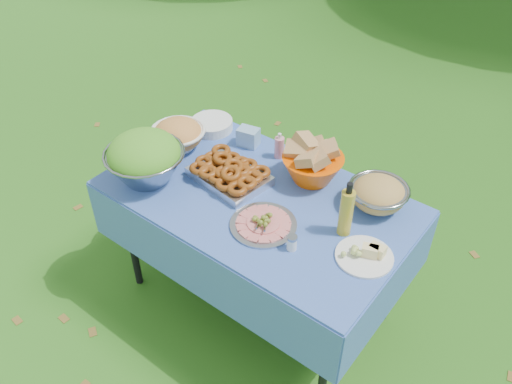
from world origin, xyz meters
TOP-DOWN VIEW (x-y plane):
  - ground at (0.00, 0.00)m, footprint 80.00×80.00m
  - picnic_table at (0.00, 0.00)m, footprint 1.46×0.86m
  - salad_bowl at (-0.51, -0.23)m, footprint 0.44×0.44m
  - pasta_bowl_white at (-0.58, 0.07)m, footprint 0.37×0.37m
  - plate_stack at (-0.55, 0.30)m, footprint 0.30×0.30m
  - wipes_box at (-0.30, 0.31)m, footprint 0.12×0.10m
  - sanitizer_bottle at (-0.10, 0.32)m, footprint 0.05×0.05m
  - bread_bowl at (0.13, 0.27)m, footprint 0.39×0.39m
  - pasta_bowl_steel at (0.48, 0.28)m, footprint 0.31×0.31m
  - fried_tray at (-0.19, 0.01)m, footprint 0.40×0.31m
  - charcuterie_platter at (0.15, -0.15)m, footprint 0.35×0.35m
  - oil_bottle at (0.45, 0.04)m, footprint 0.07×0.07m
  - cheese_plate at (0.60, -0.04)m, footprint 0.30×0.30m
  - shaker at (0.33, -0.19)m, footprint 0.06×0.06m

SIDE VIEW (x-z plane):
  - ground at x=0.00m, z-range 0.00..0.00m
  - picnic_table at x=0.00m, z-range 0.00..0.76m
  - plate_stack at x=-0.55m, z-range 0.76..0.82m
  - cheese_plate at x=0.60m, z-range 0.76..0.83m
  - charcuterie_platter at x=0.15m, z-range 0.76..0.83m
  - shaker at x=0.33m, z-range 0.76..0.83m
  - fried_tray at x=-0.19m, z-range 0.76..0.85m
  - wipes_box at x=-0.30m, z-range 0.76..0.86m
  - sanitizer_bottle at x=-0.10m, z-range 0.76..0.90m
  - pasta_bowl_steel at x=0.48m, z-range 0.76..0.91m
  - pasta_bowl_white at x=-0.58m, z-range 0.76..0.92m
  - bread_bowl at x=0.13m, z-range 0.76..0.96m
  - salad_bowl at x=-0.51m, z-range 0.76..1.02m
  - oil_bottle at x=0.45m, z-range 0.76..1.04m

